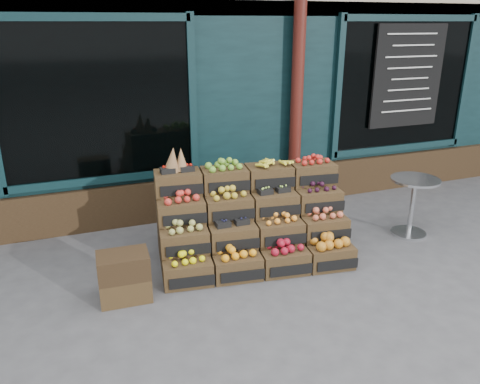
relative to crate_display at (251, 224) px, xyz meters
name	(u,v)px	position (x,y,z in m)	size (l,w,h in m)	color
ground	(279,281)	(0.07, -0.68, -0.43)	(60.00, 60.00, 0.00)	#48484B
shop_facade	(168,40)	(0.07, 4.43, 1.97)	(12.00, 6.24, 4.80)	black
crate_display	(251,224)	(0.00, 0.00, 0.00)	(2.33, 1.36, 1.38)	#412F19
spare_crates	(124,277)	(-1.57, -0.42, -0.17)	(0.53, 0.38, 0.52)	#412F19
bistro_table	(413,200)	(2.25, -0.18, 0.07)	(0.63, 0.63, 0.80)	silver
shopkeeper	(91,145)	(-1.65, 2.01, 0.64)	(0.78, 0.51, 2.14)	#1E6B29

